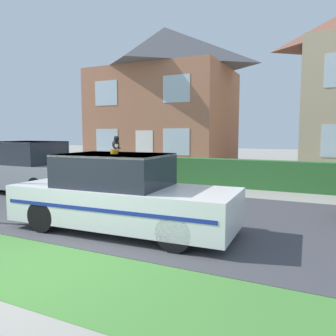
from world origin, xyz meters
TOP-DOWN VIEW (x-y plane):
  - ground_plane at (0.00, 0.00)m, footprint 80.00×80.00m
  - road_strip at (0.00, 3.73)m, footprint 28.00×5.66m
  - lawn_verge at (0.00, 0.04)m, footprint 28.00×1.73m
  - garden_hedge at (0.21, 8.42)m, footprint 14.92×0.55m
  - police_car at (0.16, 2.14)m, footprint 4.56×1.82m
  - cat at (-0.02, 2.25)m, footprint 0.25×0.31m
  - neighbour_car_far at (-5.16, 4.48)m, footprint 4.60×1.82m
  - house_left at (-4.76, 14.18)m, footprint 7.79×6.06m
  - wheelie_bin at (-2.96, 7.01)m, footprint 0.65×0.57m

SIDE VIEW (x-z plane):
  - ground_plane at x=0.00m, z-range 0.00..0.00m
  - lawn_verge at x=0.00m, z-range 0.00..0.01m
  - road_strip at x=0.00m, z-range 0.00..0.01m
  - garden_hedge at x=0.21m, z-range 0.00..1.01m
  - wheelie_bin at x=-2.96m, z-range 0.00..1.15m
  - police_car at x=0.16m, z-range -0.09..1.53m
  - neighbour_car_far at x=-5.16m, z-range -0.06..1.61m
  - cat at x=-0.02m, z-range 1.60..1.87m
  - house_left at x=-4.76m, z-range 0.08..8.07m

